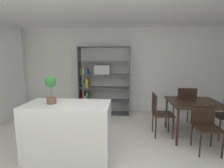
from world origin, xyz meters
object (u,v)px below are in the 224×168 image
open_bookshelf (100,81)px  dining_chair_far (185,104)px  kitchen_island (68,130)px  dining_table (194,105)px  dining_chair_island_side (159,111)px  potted_plant_on_island (51,87)px  dining_chair_near (205,122)px

open_bookshelf → dining_chair_far: bearing=-21.4°
kitchen_island → dining_table: size_ratio=1.36×
open_bookshelf → dining_chair_far: open_bookshelf is taller
kitchen_island → open_bookshelf: bearing=84.6°
dining_chair_far → dining_chair_island_side: size_ratio=1.07×
potted_plant_on_island → dining_table: potted_plant_on_island is taller
kitchen_island → dining_chair_island_side: (1.68, 0.91, 0.09)m
potted_plant_on_island → kitchen_island: bearing=3.3°
dining_chair_far → potted_plant_on_island: bearing=30.3°
potted_plant_on_island → open_bookshelf: bearing=78.3°
dining_chair_far → dining_chair_island_side: 0.88m
potted_plant_on_island → open_bookshelf: open_bookshelf is taller
open_bookshelf → dining_chair_island_side: (1.46, -1.36, -0.44)m
potted_plant_on_island → open_bookshelf: (0.47, 2.29, -0.21)m
kitchen_island → potted_plant_on_island: bearing=-176.7°
dining_table → dining_chair_far: dining_chair_far is taller
kitchen_island → dining_chair_near: kitchen_island is taller
potted_plant_on_island → dining_table: size_ratio=0.44×
dining_chair_far → open_bookshelf: bearing=-19.4°
open_bookshelf → dining_table: (2.19, -1.36, -0.30)m
dining_chair_far → dining_chair_near: 1.03m
dining_table → dining_chair_near: dining_chair_near is taller
dining_chair_far → dining_chair_near: bearing=92.3°
kitchen_island → dining_table: 2.58m
kitchen_island → open_bookshelf: 2.34m
potted_plant_on_island → dining_chair_island_side: (1.94, 0.93, -0.65)m
potted_plant_on_island → dining_chair_far: potted_plant_on_island is taller
open_bookshelf → dining_chair_near: bearing=-40.7°
open_bookshelf → dining_chair_far: size_ratio=2.04×
dining_chair_near → dining_chair_island_side: size_ratio=0.93×
potted_plant_on_island → dining_chair_far: 3.08m
kitchen_island → open_bookshelf: (0.21, 2.27, 0.53)m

